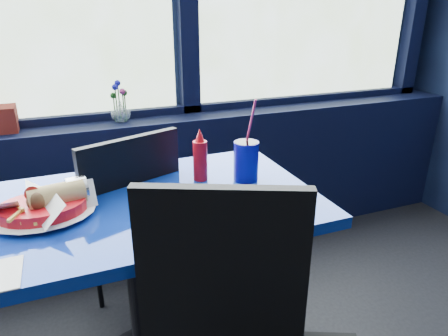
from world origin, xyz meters
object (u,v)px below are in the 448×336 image
(near_table, at_px, (141,248))
(food_basket, at_px, (45,206))
(flower_vase, at_px, (120,109))
(soda_cup, at_px, (246,160))
(chair_near_back, at_px, (142,220))
(ketchup_bottle, at_px, (200,157))

(near_table, bearing_deg, food_basket, -179.42)
(flower_vase, bearing_deg, soda_cup, -67.90)
(chair_near_back, bearing_deg, near_table, 58.62)
(flower_vase, xyz_separation_m, ketchup_bottle, (0.18, -0.76, -0.03))
(flower_vase, height_order, food_basket, flower_vase)
(food_basket, xyz_separation_m, soda_cup, (0.69, 0.04, 0.04))
(chair_near_back, height_order, ketchup_bottle, ketchup_bottle)
(ketchup_bottle, bearing_deg, near_table, -158.54)
(flower_vase, bearing_deg, chair_near_back, -92.37)
(near_table, height_order, food_basket, food_basket)
(soda_cup, bearing_deg, ketchup_bottle, 158.12)
(near_table, distance_m, ketchup_bottle, 0.39)
(near_table, relative_size, ketchup_bottle, 6.09)
(chair_near_back, relative_size, food_basket, 2.92)
(near_table, bearing_deg, soda_cup, 5.26)
(flower_vase, bearing_deg, near_table, -95.17)
(food_basket, bearing_deg, chair_near_back, 54.71)
(chair_near_back, xyz_separation_m, soda_cup, (0.36, -0.23, 0.30))
(ketchup_bottle, xyz_separation_m, soda_cup, (0.16, -0.06, -0.01))
(ketchup_bottle, height_order, soda_cup, soda_cup)
(food_basket, distance_m, soda_cup, 0.69)
(chair_near_back, height_order, soda_cup, soda_cup)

